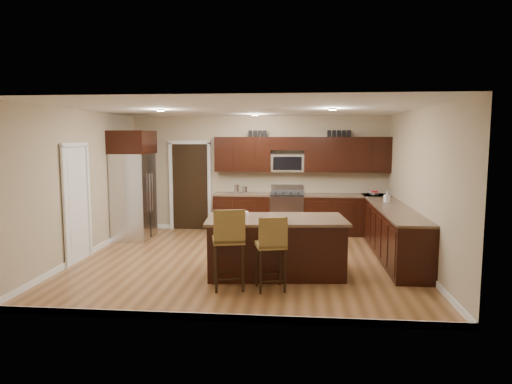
# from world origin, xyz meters

# --- Properties ---
(floor) EXTENTS (6.00, 6.00, 0.00)m
(floor) POSITION_xyz_m (0.00, 0.00, 0.00)
(floor) COLOR #8F6038
(floor) RESTS_ON ground
(ceiling) EXTENTS (6.00, 6.00, 0.00)m
(ceiling) POSITION_xyz_m (0.00, 0.00, 2.70)
(ceiling) COLOR silver
(ceiling) RESTS_ON wall_back
(wall_back) EXTENTS (6.00, 0.00, 6.00)m
(wall_back) POSITION_xyz_m (0.00, 2.75, 1.35)
(wall_back) COLOR tan
(wall_back) RESTS_ON floor
(wall_left) EXTENTS (0.00, 5.50, 5.50)m
(wall_left) POSITION_xyz_m (-3.00, 0.00, 1.35)
(wall_left) COLOR tan
(wall_left) RESTS_ON floor
(wall_right) EXTENTS (0.00, 5.50, 5.50)m
(wall_right) POSITION_xyz_m (3.00, 0.00, 1.35)
(wall_right) COLOR tan
(wall_right) RESTS_ON floor
(base_cabinets) EXTENTS (4.02, 3.96, 0.92)m
(base_cabinets) POSITION_xyz_m (1.90, 1.45, 0.46)
(base_cabinets) COLOR black
(base_cabinets) RESTS_ON floor
(upper_cabinets) EXTENTS (4.00, 0.33, 0.80)m
(upper_cabinets) POSITION_xyz_m (1.04, 2.58, 1.84)
(upper_cabinets) COLOR black
(upper_cabinets) RESTS_ON wall_back
(range) EXTENTS (0.76, 0.64, 1.11)m
(range) POSITION_xyz_m (0.68, 2.45, 0.47)
(range) COLOR silver
(range) RESTS_ON floor
(microwave) EXTENTS (0.76, 0.31, 0.40)m
(microwave) POSITION_xyz_m (0.68, 2.60, 1.62)
(microwave) COLOR silver
(microwave) RESTS_ON upper_cabinets
(doorway) EXTENTS (0.85, 0.03, 2.06)m
(doorway) POSITION_xyz_m (-1.65, 2.73, 1.03)
(doorway) COLOR black
(doorway) RESTS_ON floor
(pantry_door) EXTENTS (0.03, 0.80, 2.04)m
(pantry_door) POSITION_xyz_m (-2.98, -0.30, 1.02)
(pantry_door) COLOR white
(pantry_door) RESTS_ON floor
(letter_decor) EXTENTS (2.20, 0.03, 0.15)m
(letter_decor) POSITION_xyz_m (0.90, 2.58, 2.29)
(letter_decor) COLOR black
(letter_decor) RESTS_ON upper_cabinets
(island) EXTENTS (2.31, 1.36, 0.92)m
(island) POSITION_xyz_m (0.58, -0.73, 0.43)
(island) COLOR black
(island) RESTS_ON floor
(stool_left) EXTENTS (0.54, 0.54, 1.20)m
(stool_left) POSITION_xyz_m (-0.05, -1.58, 0.75)
(stool_left) COLOR olive
(stool_left) RESTS_ON floor
(stool_mid) EXTENTS (0.50, 0.50, 1.10)m
(stool_mid) POSITION_xyz_m (0.56, -1.58, 0.68)
(stool_mid) COLOR olive
(stool_mid) RESTS_ON floor
(refrigerator) EXTENTS (0.79, 0.99, 2.35)m
(refrigerator) POSITION_xyz_m (-2.62, 1.57, 1.20)
(refrigerator) COLOR silver
(refrigerator) RESTS_ON floor
(floor_mat) EXTENTS (0.93, 0.71, 0.01)m
(floor_mat) POSITION_xyz_m (0.92, 1.84, 0.01)
(floor_mat) COLOR brown
(floor_mat) RESTS_ON floor
(fruit_bowl) EXTENTS (0.37, 0.37, 0.07)m
(fruit_bowl) POSITION_xyz_m (2.64, 2.45, 0.95)
(fruit_bowl) COLOR silver
(fruit_bowl) RESTS_ON base_cabinets
(soap_bottle) EXTENTS (0.12, 0.13, 0.22)m
(soap_bottle) POSITION_xyz_m (2.70, 1.28, 1.03)
(soap_bottle) COLOR #B2B2B2
(soap_bottle) RESTS_ON base_cabinets
(canister_tall) EXTENTS (0.12, 0.12, 0.20)m
(canister_tall) POSITION_xyz_m (-0.49, 2.45, 1.02)
(canister_tall) COLOR silver
(canister_tall) RESTS_ON base_cabinets
(canister_short) EXTENTS (0.11, 0.11, 0.16)m
(canister_short) POSITION_xyz_m (-0.29, 2.45, 1.00)
(canister_short) COLOR silver
(canister_short) RESTS_ON base_cabinets
(island_jar) EXTENTS (0.10, 0.10, 0.10)m
(island_jar) POSITION_xyz_m (0.08, -0.73, 0.97)
(island_jar) COLOR white
(island_jar) RESTS_ON island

